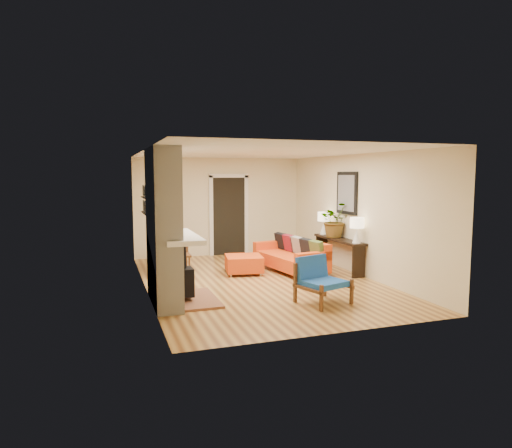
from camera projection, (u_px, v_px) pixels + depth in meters
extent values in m
plane|color=tan|center=(259.00, 281.00, 9.30)|extent=(6.50, 6.50, 0.00)
plane|color=white|center=(259.00, 152.00, 9.02)|extent=(6.50, 6.50, 0.00)
plane|color=#F3E1BE|center=(219.00, 207.00, 12.22)|extent=(4.50, 0.00, 4.50)
plane|color=#F3E1BE|center=(339.00, 239.00, 6.10)|extent=(4.50, 0.00, 4.50)
plane|color=#F3E1BE|center=(145.00, 221.00, 8.44)|extent=(0.00, 6.50, 6.50)
plane|color=#F3E1BE|center=(357.00, 214.00, 9.88)|extent=(0.00, 6.50, 6.50)
cube|color=black|center=(229.00, 216.00, 12.30)|extent=(0.88, 0.06, 2.10)
cube|color=white|center=(211.00, 216.00, 12.13)|extent=(0.10, 0.08, 2.18)
cube|color=white|center=(246.00, 215.00, 12.45)|extent=(0.10, 0.08, 2.18)
cube|color=white|center=(229.00, 176.00, 12.17)|extent=(1.08, 0.08, 0.10)
cube|color=black|center=(347.00, 193.00, 10.20)|extent=(0.04, 0.85, 0.95)
cube|color=slate|center=(346.00, 193.00, 10.19)|extent=(0.01, 0.70, 0.80)
cube|color=black|center=(145.00, 213.00, 8.77)|extent=(0.06, 0.95, 0.02)
cube|color=black|center=(145.00, 198.00, 8.74)|extent=(0.06, 0.95, 0.02)
cube|color=white|center=(162.00, 193.00, 7.51)|extent=(0.42, 1.50, 1.48)
cube|color=white|center=(164.00, 270.00, 7.65)|extent=(0.42, 1.50, 1.12)
cube|color=white|center=(178.00, 237.00, 7.67)|extent=(0.60, 1.68, 0.08)
cube|color=black|center=(177.00, 276.00, 7.73)|extent=(0.03, 0.72, 0.78)
cube|color=brown|center=(195.00, 299.00, 7.87)|extent=(0.75, 1.30, 0.04)
cube|color=black|center=(184.00, 282.00, 7.78)|extent=(0.30, 0.36, 0.48)
cylinder|color=black|center=(183.00, 256.00, 7.73)|extent=(0.10, 0.10, 0.40)
cube|color=gold|center=(176.00, 199.00, 7.59)|extent=(0.04, 0.95, 0.95)
cube|color=silver|center=(177.00, 199.00, 7.60)|extent=(0.01, 0.82, 0.82)
cylinder|color=silver|center=(299.00, 278.00, 9.33)|extent=(0.04, 0.04, 0.09)
cylinder|color=silver|center=(325.00, 275.00, 9.64)|extent=(0.04, 0.04, 0.09)
cylinder|color=silver|center=(259.00, 264.00, 10.87)|extent=(0.04, 0.04, 0.09)
cylinder|color=silver|center=(282.00, 261.00, 11.17)|extent=(0.04, 0.04, 0.09)
cube|color=#E55015|center=(290.00, 261.00, 10.23)|extent=(1.15, 2.08, 0.28)
cube|color=#E55015|center=(302.00, 246.00, 10.35)|extent=(0.50, 1.98, 0.33)
cube|color=#E55015|center=(313.00, 257.00, 9.42)|extent=(0.86, 0.30, 0.19)
cube|color=#E55015|center=(270.00, 245.00, 11.00)|extent=(0.86, 0.30, 0.19)
cube|color=#4C6129|center=(317.00, 250.00, 9.63)|extent=(0.25, 0.40, 0.39)
cube|color=black|center=(307.00, 247.00, 9.96)|extent=(0.25, 0.40, 0.39)
cube|color=gray|center=(297.00, 245.00, 10.29)|extent=(0.25, 0.40, 0.39)
cube|color=maroon|center=(290.00, 243.00, 10.58)|extent=(0.25, 0.40, 0.39)
cube|color=black|center=(281.00, 241.00, 10.91)|extent=(0.25, 0.40, 0.39)
cylinder|color=silver|center=(231.00, 276.00, 9.65)|extent=(0.04, 0.04, 0.06)
cylinder|color=silver|center=(261.00, 275.00, 9.75)|extent=(0.04, 0.04, 0.06)
cylinder|color=silver|center=(228.00, 270.00, 10.27)|extent=(0.04, 0.04, 0.06)
cylinder|color=silver|center=(256.00, 269.00, 10.37)|extent=(0.04, 0.04, 0.06)
cube|color=#E55015|center=(244.00, 263.00, 9.99)|extent=(0.89, 0.89, 0.33)
cube|color=brown|center=(308.00, 289.00, 7.47)|extent=(0.26, 0.71, 0.05)
cube|color=brown|center=(321.00, 298.00, 7.22)|extent=(0.06, 0.06, 0.42)
cube|color=brown|center=(295.00, 283.00, 7.72)|extent=(0.06, 0.06, 0.68)
cube|color=brown|center=(338.00, 283.00, 7.87)|extent=(0.26, 0.71, 0.05)
cube|color=brown|center=(352.00, 292.00, 7.62)|extent=(0.06, 0.06, 0.42)
cube|color=brown|center=(325.00, 277.00, 8.12)|extent=(0.06, 0.06, 0.68)
cube|color=blue|center=(323.00, 283.00, 7.66)|extent=(0.78, 0.76, 0.10)
cube|color=blue|center=(312.00, 267.00, 7.87)|extent=(0.66, 0.34, 0.40)
cube|color=brown|center=(167.00, 236.00, 10.08)|extent=(0.78, 1.10, 0.04)
cylinder|color=brown|center=(155.00, 259.00, 9.60)|extent=(0.05, 0.05, 0.78)
cylinder|color=brown|center=(184.00, 258.00, 9.78)|extent=(0.05, 0.05, 0.78)
cylinder|color=brown|center=(152.00, 252.00, 10.48)|extent=(0.05, 0.05, 0.78)
cylinder|color=brown|center=(178.00, 251.00, 10.66)|extent=(0.05, 0.05, 0.78)
cube|color=brown|center=(179.00, 255.00, 9.50)|extent=(0.46, 0.46, 0.04)
cube|color=brown|center=(177.00, 241.00, 9.68)|extent=(0.46, 0.05, 0.50)
cylinder|color=brown|center=(171.00, 269.00, 9.30)|extent=(0.04, 0.04, 0.48)
cylinder|color=brown|center=(189.00, 268.00, 9.41)|extent=(0.04, 0.04, 0.48)
cylinder|color=brown|center=(169.00, 266.00, 9.65)|extent=(0.04, 0.04, 0.48)
cylinder|color=brown|center=(187.00, 265.00, 9.76)|extent=(0.04, 0.04, 0.48)
cube|color=brown|center=(171.00, 245.00, 10.83)|extent=(0.46, 0.46, 0.04)
cube|color=brown|center=(172.00, 235.00, 10.60)|extent=(0.46, 0.05, 0.50)
cylinder|color=brown|center=(164.00, 257.00, 10.63)|extent=(0.04, 0.04, 0.48)
cylinder|color=brown|center=(180.00, 257.00, 10.74)|extent=(0.04, 0.04, 0.48)
cylinder|color=brown|center=(162.00, 255.00, 10.98)|extent=(0.04, 0.04, 0.48)
cylinder|color=brown|center=(177.00, 254.00, 11.09)|extent=(0.04, 0.04, 0.48)
cube|color=black|center=(339.00, 239.00, 10.31)|extent=(0.34, 1.85, 0.05)
cube|color=black|center=(359.00, 262.00, 9.55)|extent=(0.30, 0.04, 0.68)
cube|color=black|center=(322.00, 249.00, 11.15)|extent=(0.30, 0.04, 0.68)
cone|color=white|center=(357.00, 236.00, 9.59)|extent=(0.18, 0.18, 0.30)
cylinder|color=white|center=(357.00, 228.00, 9.57)|extent=(0.03, 0.03, 0.06)
cylinder|color=#FFEABF|center=(357.00, 223.00, 9.56)|extent=(0.30, 0.30, 0.22)
cone|color=white|center=(324.00, 228.00, 11.01)|extent=(0.18, 0.18, 0.30)
cylinder|color=white|center=(324.00, 221.00, 10.99)|extent=(0.03, 0.03, 0.06)
cylinder|color=#FFEABF|center=(324.00, 217.00, 10.98)|extent=(0.30, 0.30, 0.22)
imported|color=#1E5919|center=(335.00, 220.00, 10.44)|extent=(0.79, 0.71, 0.81)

